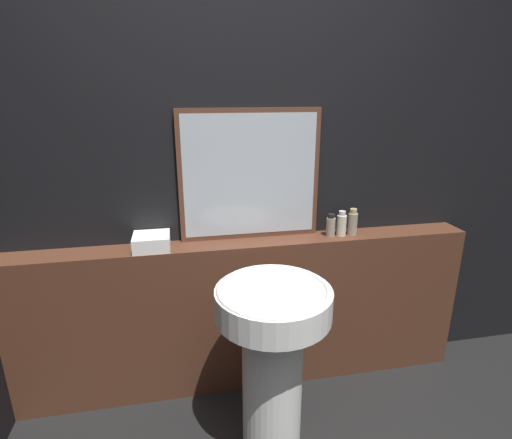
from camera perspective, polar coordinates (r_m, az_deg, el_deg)
wall_back at (r=2.18m, az=-1.89°, el=6.73°), size 8.00×0.06×2.50m
vanity_counter at (r=2.37m, az=-1.19°, el=-13.33°), size 2.55×0.18×0.89m
pedestal_sink at (r=1.92m, az=2.39°, el=-18.20°), size 0.52×0.52×0.86m
mirror at (r=2.14m, az=-0.87°, el=6.31°), size 0.76×0.03×0.70m
towel_stack at (r=2.13m, az=-14.68°, el=-3.07°), size 0.19×0.17×0.08m
shampoo_bottle at (r=2.27m, az=10.62°, el=-0.90°), size 0.05×0.05×0.13m
conditioner_bottle at (r=2.29m, az=12.12°, el=-0.65°), size 0.05×0.05×0.14m
lotion_bottle at (r=2.32m, az=13.63°, el=-0.44°), size 0.05×0.05×0.15m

